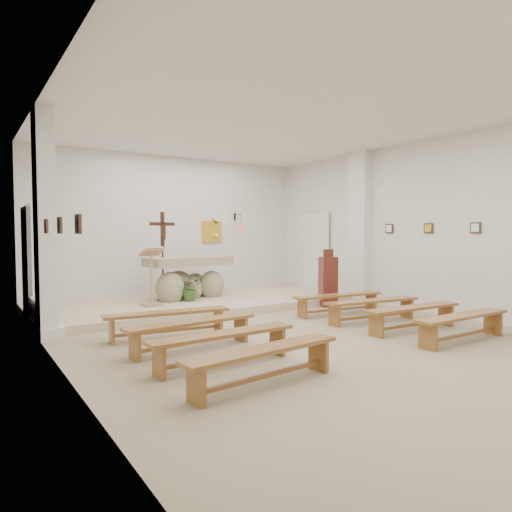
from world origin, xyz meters
TOP-DOWN VIEW (x-y plane):
  - ground at (0.00, 0.00)m, footprint 7.00×10.00m
  - wall_left at (-3.49, 0.00)m, footprint 0.02×10.00m
  - wall_right at (3.49, 0.00)m, footprint 0.02×10.00m
  - wall_back at (0.00, 4.99)m, footprint 7.00×0.02m
  - ceiling at (0.00, 0.00)m, footprint 7.00×10.00m
  - sanctuary_platform at (0.00, 3.50)m, footprint 6.98×3.00m
  - pilaster_left at (-3.37, 2.00)m, footprint 0.26×0.55m
  - pilaster_right at (3.37, 2.00)m, footprint 0.26×0.55m
  - gold_wall_relief at (1.05, 4.96)m, footprint 0.55×0.04m
  - sanctuary_lamp at (1.75, 4.71)m, footprint 0.11×0.36m
  - station_frame_left_front at (-3.47, -0.80)m, footprint 0.03×0.20m
  - station_frame_left_mid at (-3.47, 0.20)m, footprint 0.03×0.20m
  - station_frame_left_rear at (-3.47, 1.20)m, footprint 0.03×0.20m
  - station_frame_right_front at (3.47, -0.80)m, footprint 0.03×0.20m
  - station_frame_right_mid at (3.47, 0.20)m, footprint 0.03×0.20m
  - station_frame_right_rear at (3.47, 1.20)m, footprint 0.03×0.20m
  - radiator_left at (-3.43, 2.70)m, footprint 0.10×0.85m
  - radiator_right at (3.43, 2.70)m, footprint 0.10×0.85m
  - altar at (-0.15, 3.83)m, footprint 2.07×1.05m
  - lectern at (-1.24, 3.22)m, footprint 0.46×0.40m
  - crucifix_stand at (-0.77, 3.79)m, footprint 0.58×0.25m
  - potted_plant at (-0.32, 3.40)m, footprint 0.66×0.64m
  - donation_pedestal at (2.32, 1.90)m, footprint 0.44×0.44m
  - bench_left_front at (-1.79, 1.02)m, footprint 1.97×0.54m
  - bench_right_front at (1.79, 1.02)m, footprint 1.97×0.51m
  - bench_left_second at (-1.79, 0.13)m, footprint 1.97×0.49m
  - bench_right_second at (1.79, 0.13)m, footprint 1.97×0.53m
  - bench_left_third at (-1.79, -0.76)m, footprint 1.96×0.38m
  - bench_right_third at (1.79, -0.76)m, footprint 1.96×0.39m
  - bench_left_fourth at (-1.79, -1.65)m, footprint 1.97×0.52m
  - bench_right_fourth at (1.79, -1.65)m, footprint 1.95×0.34m

SIDE VIEW (x-z plane):
  - ground at x=0.00m, z-range 0.00..0.00m
  - sanctuary_platform at x=0.00m, z-range 0.00..0.15m
  - radiator_left at x=-3.43m, z-range 0.01..0.53m
  - radiator_right at x=3.43m, z-range 0.01..0.53m
  - bench_left_front at x=-1.79m, z-range 0.10..0.51m
  - bench_right_front at x=1.79m, z-range 0.10..0.51m
  - bench_left_second at x=-1.79m, z-range 0.10..0.51m
  - bench_right_second at x=1.79m, z-range 0.10..0.51m
  - bench_left_third at x=-1.79m, z-range 0.10..0.51m
  - bench_right_third at x=1.79m, z-range 0.10..0.51m
  - bench_left_fourth at x=-1.79m, z-range 0.10..0.51m
  - bench_right_fourth at x=1.79m, z-range 0.10..0.51m
  - potted_plant at x=-0.32m, z-range 0.15..0.71m
  - altar at x=-0.15m, z-range 0.03..1.05m
  - donation_pedestal at x=2.32m, z-range -0.08..1.19m
  - lectern at x=-1.24m, z-range 0.14..1.34m
  - crucifix_stand at x=-0.77m, z-range 0.30..2.22m
  - gold_wall_relief at x=1.05m, z-range 1.38..1.92m
  - station_frame_left_front at x=-3.47m, z-range 1.62..1.82m
  - station_frame_left_mid at x=-3.47m, z-range 1.62..1.82m
  - station_frame_left_rear at x=-3.47m, z-range 1.62..1.82m
  - station_frame_right_front at x=3.47m, z-range 1.62..1.82m
  - station_frame_right_mid at x=3.47m, z-range 1.62..1.82m
  - station_frame_right_rear at x=3.47m, z-range 1.62..1.82m
  - wall_left at x=-3.49m, z-range 0.00..3.50m
  - wall_right at x=3.49m, z-range 0.00..3.50m
  - wall_back at x=0.00m, z-range 0.00..3.50m
  - pilaster_left at x=-3.37m, z-range 0.00..3.50m
  - pilaster_right at x=3.37m, z-range 0.00..3.50m
  - sanctuary_lamp at x=1.75m, z-range 1.59..2.03m
  - ceiling at x=0.00m, z-range 3.48..3.50m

